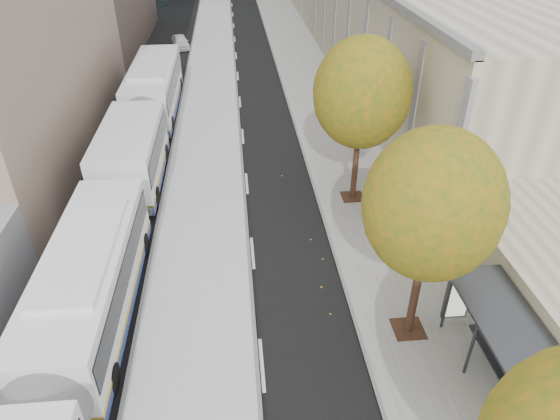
{
  "coord_description": "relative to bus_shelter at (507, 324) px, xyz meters",
  "views": [
    {
      "loc": [
        -2.13,
        1.02,
        13.19
      ],
      "look_at": [
        -0.52,
        17.42,
        2.5
      ],
      "focal_mm": 32.0,
      "sensor_mm": 36.0,
      "label": 1
    }
  ],
  "objects": [
    {
      "name": "bus_platform",
      "position": [
        -9.56,
        24.04,
        -2.11
      ],
      "size": [
        4.25,
        150.0,
        0.15
      ],
      "primitive_type": "cube",
      "color": "silver",
      "rests_on": "ground"
    },
    {
      "name": "sidewalk",
      "position": [
        -1.56,
        24.04,
        -2.15
      ],
      "size": [
        4.75,
        150.0,
        0.08
      ],
      "primitive_type": "cube",
      "color": "gray",
      "rests_on": "ground"
    },
    {
      "name": "bus_shelter",
      "position": [
        0.0,
        0.0,
        0.0
      ],
      "size": [
        1.9,
        4.4,
        2.53
      ],
      "color": "#383A3F",
      "rests_on": "sidewalk"
    },
    {
      "name": "tree_c",
      "position": [
        -2.09,
        2.04,
        3.06
      ],
      "size": [
        4.2,
        4.2,
        7.28
      ],
      "color": "black",
      "rests_on": "sidewalk"
    },
    {
      "name": "tree_d",
      "position": [
        -2.09,
        11.04,
        3.28
      ],
      "size": [
        4.4,
        4.4,
        7.6
      ],
      "color": "black",
      "rests_on": "sidewalk"
    },
    {
      "name": "bus_near",
      "position": [
        -13.16,
        -0.05,
        -0.58
      ],
      "size": [
        2.77,
        17.7,
        2.95
      ],
      "rotation": [
        0.0,
        0.0,
        -0.01
      ],
      "color": "white",
      "rests_on": "ground"
    },
    {
      "name": "bus_far",
      "position": [
        -13.12,
        19.42,
        -0.43
      ],
      "size": [
        2.87,
        19.27,
        3.21
      ],
      "rotation": [
        0.0,
        0.0,
        -0.0
      ],
      "color": "white",
      "rests_on": "ground"
    },
    {
      "name": "distant_car",
      "position": [
        -12.62,
        40.13,
        -1.57
      ],
      "size": [
        2.16,
        3.84,
        1.23
      ],
      "primitive_type": "imported",
      "rotation": [
        0.0,
        0.0,
        0.2
      ],
      "color": "white",
      "rests_on": "ground"
    }
  ]
}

